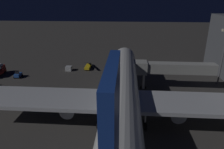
# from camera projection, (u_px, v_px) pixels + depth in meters

# --- Properties ---
(ground_plane) EXTENTS (320.00, 320.00, 0.00)m
(ground_plane) POSITION_uv_depth(u_px,v_px,m) (123.00, 103.00, 45.07)
(ground_plane) COLOR #383533
(airliner_at_gate) EXTENTS (51.80, 59.72, 19.60)m
(airliner_at_gate) POSITION_uv_depth(u_px,v_px,m) (122.00, 102.00, 33.98)
(airliner_at_gate) COLOR silver
(airliner_at_gate) RESTS_ON ground_plane
(jet_bridge) EXTENTS (19.90, 3.40, 7.25)m
(jet_bridge) POSITION_uv_depth(u_px,v_px,m) (168.00, 68.00, 49.94)
(jet_bridge) COLOR #9E9E99
(jet_bridge) RESTS_ON ground_plane
(apron_floodlight_mast) EXTENTS (2.90, 0.50, 14.69)m
(apron_floodlight_mast) POSITION_uv_depth(u_px,v_px,m) (224.00, 52.00, 52.20)
(apron_floodlight_mast) COLOR #59595E
(apron_floodlight_mast) RESTS_ON ground_plane
(pushback_tug) EXTENTS (1.86, 2.32, 1.95)m
(pushback_tug) POSITION_uv_depth(u_px,v_px,m) (18.00, 75.00, 59.28)
(pushback_tug) COLOR #234C9E
(pushback_tug) RESTS_ON ground_plane
(belt_loader) EXTENTS (1.96, 8.03, 3.30)m
(belt_loader) POSITION_uv_depth(u_px,v_px,m) (88.00, 66.00, 66.54)
(belt_loader) COLOR yellow
(belt_loader) RESTS_ON ground_plane
(baggage_container_near_belt) EXTENTS (1.86, 1.73, 1.44)m
(baggage_container_near_belt) POSITION_uv_depth(u_px,v_px,m) (69.00, 68.00, 64.82)
(baggage_container_near_belt) COLOR #B7BABF
(baggage_container_near_belt) RESTS_ON ground_plane
(traffic_cone_nose_port) EXTENTS (0.36, 0.36, 0.55)m
(traffic_cone_nose_port) POSITION_uv_depth(u_px,v_px,m) (131.00, 73.00, 62.08)
(traffic_cone_nose_port) COLOR orange
(traffic_cone_nose_port) RESTS_ON ground_plane
(traffic_cone_nose_starboard) EXTENTS (0.36, 0.36, 0.55)m
(traffic_cone_nose_starboard) POSITION_uv_depth(u_px,v_px,m) (117.00, 73.00, 62.38)
(traffic_cone_nose_starboard) COLOR orange
(traffic_cone_nose_starboard) RESTS_ON ground_plane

